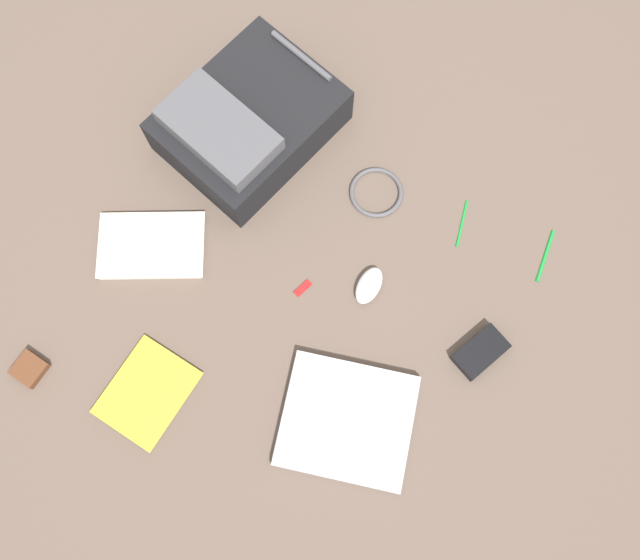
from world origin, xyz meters
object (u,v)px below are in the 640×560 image
at_px(usb_stick, 303,288).
at_px(backpack, 247,122).
at_px(laptop, 347,420).
at_px(book_red, 152,246).
at_px(power_brick, 480,352).
at_px(book_comic, 147,393).
at_px(cable_coil, 376,192).
at_px(earbud_pouch, 29,369).
at_px(pen_blue, 462,223).
at_px(pen_black, 546,255).
at_px(computer_mouse, 369,286).

bearing_deg(usb_stick, backpack, 136.89).
height_order(laptop, book_red, laptop).
xyz_separation_m(backpack, power_brick, (0.80, -0.25, -0.06)).
relative_size(book_comic, cable_coil, 1.65).
relative_size(backpack, earbud_pouch, 7.16).
relative_size(pen_blue, usb_stick, 2.66).
bearing_deg(book_comic, book_red, 120.06).
relative_size(backpack, power_brick, 3.85).
relative_size(laptop, cable_coil, 2.63).
bearing_deg(cable_coil, backpack, -178.41).
distance_m(power_brick, pen_blue, 0.34).
xyz_separation_m(book_comic, cable_coil, (0.26, 0.73, 0.00)).
distance_m(laptop, book_red, 0.67).
xyz_separation_m(backpack, pen_black, (0.84, 0.06, -0.07)).
distance_m(computer_mouse, pen_black, 0.47).
xyz_separation_m(laptop, book_red, (-0.65, 0.15, -0.00)).
bearing_deg(book_red, backpack, 80.81).
height_order(book_red, cable_coil, book_red).
relative_size(laptop, computer_mouse, 3.63).
xyz_separation_m(pen_black, pen_blue, (-0.23, -0.02, -0.00)).
height_order(book_red, book_comic, book_red).
bearing_deg(pen_black, cable_coil, -173.93).
distance_m(book_comic, cable_coil, 0.77).
xyz_separation_m(book_comic, power_brick, (0.67, 0.47, 0.01)).
height_order(book_comic, earbud_pouch, earbud_pouch).
height_order(laptop, book_comic, laptop).
bearing_deg(pen_blue, power_brick, -58.03).
height_order(computer_mouse, earbud_pouch, computer_mouse).
relative_size(laptop, usb_stick, 7.55).
relative_size(power_brick, pen_black, 0.89).
distance_m(book_comic, usb_stick, 0.46).
xyz_separation_m(book_red, power_brick, (0.86, 0.15, 0.00)).
distance_m(cable_coil, pen_black, 0.47).
bearing_deg(laptop, usb_stick, 136.25).
xyz_separation_m(pen_blue, earbud_pouch, (-0.78, -0.85, 0.01)).
xyz_separation_m(backpack, usb_stick, (0.33, -0.31, -0.07)).
bearing_deg(usb_stick, pen_blue, 50.87).
bearing_deg(laptop, backpack, 136.61).
xyz_separation_m(computer_mouse, power_brick, (0.32, -0.02, -0.00)).
height_order(cable_coil, pen_black, cable_coil).
relative_size(power_brick, earbud_pouch, 1.86).
height_order(power_brick, pen_blue, power_brick).
bearing_deg(laptop, pen_blue, 86.78).
height_order(book_red, pen_black, book_red).
relative_size(book_red, usb_stick, 6.50).
relative_size(computer_mouse, pen_black, 0.70).
relative_size(laptop, pen_black, 2.54).
relative_size(backpack, cable_coil, 3.56).
xyz_separation_m(backpack, earbud_pouch, (-0.16, -0.81, -0.06)).
distance_m(pen_blue, earbud_pouch, 1.15).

